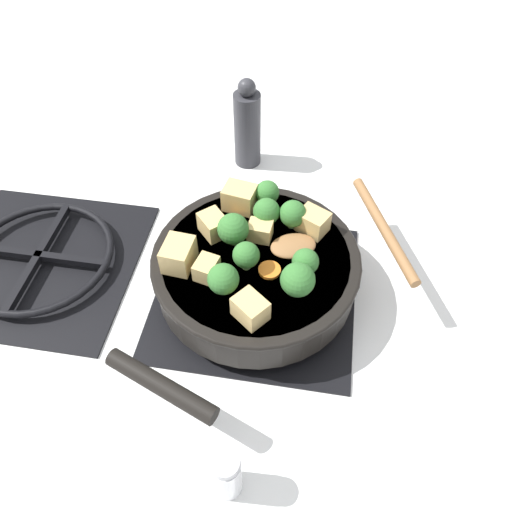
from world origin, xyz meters
name	(u,v)px	position (x,y,z in m)	size (l,w,h in m)	color
ground_plane	(256,291)	(0.00, 0.00, 0.00)	(2.40, 2.40, 0.00)	white
front_burner_grate	(256,287)	(0.00, 0.00, 0.01)	(0.31, 0.31, 0.03)	black
rear_burner_grate	(41,259)	(0.00, 0.36, 0.01)	(0.31, 0.31, 0.03)	black
skillet_pan	(255,269)	(0.00, 0.00, 0.06)	(0.41, 0.31, 0.06)	black
wooden_spoon	(344,236)	(0.05, -0.12, 0.09)	(0.21, 0.22, 0.02)	olive
tofu_cube_center_large	(178,255)	(-0.03, 0.11, 0.11)	(0.05, 0.04, 0.04)	#DBB770
tofu_cube_near_handle	(260,231)	(0.04, 0.00, 0.10)	(0.04, 0.03, 0.03)	#DBB770
tofu_cube_east_chunk	(250,309)	(-0.10, -0.01, 0.10)	(0.04, 0.03, 0.03)	#DBB770
tofu_cube_west_chunk	(313,222)	(0.07, -0.08, 0.10)	(0.04, 0.03, 0.03)	#DBB770
tofu_cube_back_piece	(206,269)	(-0.05, 0.06, 0.10)	(0.04, 0.03, 0.03)	#DBB770
tofu_cube_front_piece	(240,198)	(0.10, 0.04, 0.11)	(0.05, 0.04, 0.04)	#DBB770
tofu_cube_mid_small	(213,225)	(0.04, 0.07, 0.10)	(0.04, 0.03, 0.03)	#DBB770
broccoli_floret_near_spoon	(223,279)	(-0.07, 0.03, 0.11)	(0.04, 0.04, 0.05)	#709956
broccoli_floret_center_top	(305,262)	(-0.02, -0.07, 0.11)	(0.04, 0.04, 0.04)	#709956
broccoli_floret_east_rim	(298,280)	(-0.06, -0.07, 0.12)	(0.05, 0.05, 0.05)	#709956
broccoli_floret_west_rim	(268,193)	(0.11, 0.00, 0.11)	(0.04, 0.04, 0.04)	#709956
broccoli_floret_north_edge	(266,212)	(0.07, -0.01, 0.11)	(0.04, 0.04, 0.05)	#709956
broccoli_floret_south_cluster	(246,255)	(-0.02, 0.01, 0.11)	(0.04, 0.04, 0.05)	#709956
broccoli_floret_mid_floret	(233,229)	(0.02, 0.04, 0.12)	(0.05, 0.05, 0.05)	#709956
broccoli_floret_small_inner	(293,214)	(0.07, -0.04, 0.11)	(0.04, 0.04, 0.05)	#709956
carrot_slice_orange_thin	(233,222)	(0.06, 0.05, 0.09)	(0.03, 0.03, 0.01)	orange
carrot_slice_near_center	(270,270)	(-0.02, -0.02, 0.09)	(0.03, 0.03, 0.01)	orange
pepper_mill	(247,126)	(0.32, 0.07, 0.08)	(0.05, 0.05, 0.18)	#333338
salt_shaker	(226,474)	(-0.29, -0.01, 0.04)	(0.04, 0.04, 0.09)	white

